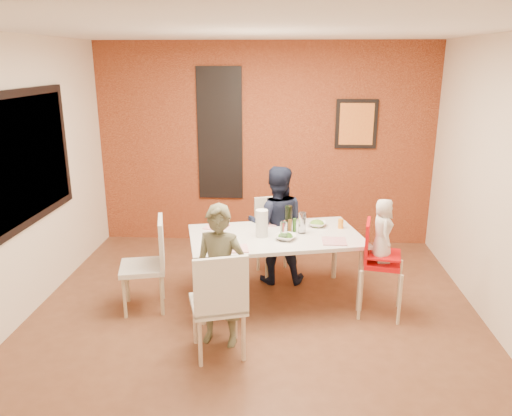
# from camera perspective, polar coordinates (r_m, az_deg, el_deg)

# --- Properties ---
(ground) EXTENTS (4.50, 4.50, 0.00)m
(ground) POSITION_cam_1_polar(r_m,az_deg,el_deg) (5.07, -0.21, -12.45)
(ground) COLOR brown
(ground) RESTS_ON ground
(ceiling) EXTENTS (4.50, 4.50, 0.02)m
(ceiling) POSITION_cam_1_polar(r_m,az_deg,el_deg) (4.43, -0.25, 19.71)
(ceiling) COLOR white
(ceiling) RESTS_ON wall_back
(wall_back) EXTENTS (4.50, 0.02, 2.70)m
(wall_back) POSITION_cam_1_polar(r_m,az_deg,el_deg) (6.77, 1.01, 7.18)
(wall_back) COLOR #EFDFC6
(wall_back) RESTS_ON ground
(wall_front) EXTENTS (4.50, 0.02, 2.70)m
(wall_front) POSITION_cam_1_polar(r_m,az_deg,el_deg) (2.45, -3.67, -10.38)
(wall_front) COLOR #EFDFC6
(wall_front) RESTS_ON ground
(wall_left) EXTENTS (0.02, 4.50, 2.70)m
(wall_left) POSITION_cam_1_polar(r_m,az_deg,el_deg) (5.21, -25.77, 2.65)
(wall_left) COLOR #EFDFC6
(wall_left) RESTS_ON ground
(wall_right) EXTENTS (0.02, 4.50, 2.70)m
(wall_right) POSITION_cam_1_polar(r_m,az_deg,el_deg) (4.96, 26.70, 1.88)
(wall_right) COLOR #EFDFC6
(wall_right) RESTS_ON ground
(brick_accent_wall) EXTENTS (4.50, 0.02, 2.70)m
(brick_accent_wall) POSITION_cam_1_polar(r_m,az_deg,el_deg) (6.75, 1.00, 7.15)
(brick_accent_wall) COLOR maroon
(brick_accent_wall) RESTS_ON ground
(picture_window_frame) EXTENTS (0.05, 1.70, 1.30)m
(picture_window_frame) POSITION_cam_1_polar(r_m,az_deg,el_deg) (5.33, -24.74, 5.26)
(picture_window_frame) COLOR black
(picture_window_frame) RESTS_ON wall_left
(picture_window_pane) EXTENTS (0.02, 1.55, 1.15)m
(picture_window_pane) POSITION_cam_1_polar(r_m,az_deg,el_deg) (5.33, -24.60, 5.27)
(picture_window_pane) COLOR black
(picture_window_pane) RESTS_ON wall_left
(glassblock_strip) EXTENTS (0.55, 0.03, 1.70)m
(glassblock_strip) POSITION_cam_1_polar(r_m,az_deg,el_deg) (6.76, -4.14, 8.42)
(glassblock_strip) COLOR silver
(glassblock_strip) RESTS_ON wall_back
(glassblock_surround) EXTENTS (0.60, 0.03, 1.76)m
(glassblock_surround) POSITION_cam_1_polar(r_m,az_deg,el_deg) (6.75, -4.15, 8.41)
(glassblock_surround) COLOR black
(glassblock_surround) RESTS_ON wall_back
(art_print_frame) EXTENTS (0.54, 0.03, 0.64)m
(art_print_frame) POSITION_cam_1_polar(r_m,az_deg,el_deg) (6.74, 11.39, 9.40)
(art_print_frame) COLOR black
(art_print_frame) RESTS_ON wall_back
(art_print_canvas) EXTENTS (0.44, 0.01, 0.54)m
(art_print_canvas) POSITION_cam_1_polar(r_m,az_deg,el_deg) (6.72, 11.41, 9.38)
(art_print_canvas) COLOR orange
(art_print_canvas) RESTS_ON wall_back
(dining_table) EXTENTS (1.92, 1.34, 0.72)m
(dining_table) POSITION_cam_1_polar(r_m,az_deg,el_deg) (5.18, 2.21, -3.74)
(dining_table) COLOR silver
(dining_table) RESTS_ON ground
(chair_near) EXTENTS (0.56, 0.56, 0.97)m
(chair_near) POSITION_cam_1_polar(r_m,az_deg,el_deg) (4.23, -4.21, -10.45)
(chair_near) COLOR silver
(chair_near) RESTS_ON ground
(chair_far) EXTENTS (0.54, 0.54, 0.91)m
(chair_far) POSITION_cam_1_polar(r_m,az_deg,el_deg) (5.89, 2.11, -2.73)
(chair_far) COLOR silver
(chair_far) RESTS_ON ground
(chair_left) EXTENTS (0.53, 0.53, 0.95)m
(chair_left) POSITION_cam_1_polar(r_m,az_deg,el_deg) (5.15, -11.94, -5.76)
(chair_left) COLOR silver
(chair_left) RESTS_ON ground
(high_chair) EXTENTS (0.47, 0.47, 0.96)m
(high_chair) POSITION_cam_1_polar(r_m,az_deg,el_deg) (5.06, 13.74, -5.71)
(high_chair) COLOR red
(high_chair) RESTS_ON ground
(child_near) EXTENTS (0.52, 0.40, 1.29)m
(child_near) POSITION_cam_1_polar(r_m,az_deg,el_deg) (4.40, -4.15, -7.79)
(child_near) COLOR brown
(child_near) RESTS_ON ground
(child_far) EXTENTS (0.68, 0.54, 1.35)m
(child_far) POSITION_cam_1_polar(r_m,az_deg,el_deg) (5.61, 2.35, -1.94)
(child_far) COLOR black
(child_far) RESTS_ON ground
(toddler) EXTENTS (0.20, 0.31, 0.63)m
(toddler) POSITION_cam_1_polar(r_m,az_deg,el_deg) (4.96, 14.27, -2.50)
(toddler) COLOR silver
(toddler) RESTS_ON high_chair
(plate_near_left) EXTENTS (0.24, 0.24, 0.01)m
(plate_near_left) POSITION_cam_1_polar(r_m,az_deg,el_deg) (4.77, -2.22, -4.67)
(plate_near_left) COLOR white
(plate_near_left) RESTS_ON dining_table
(plate_far_mid) EXTENTS (0.21, 0.21, 0.01)m
(plate_far_mid) POSITION_cam_1_polar(r_m,az_deg,el_deg) (5.49, 1.37, -1.76)
(plate_far_mid) COLOR white
(plate_far_mid) RESTS_ON dining_table
(plate_near_right) EXTENTS (0.24, 0.24, 0.01)m
(plate_near_right) POSITION_cam_1_polar(r_m,az_deg,el_deg) (5.01, 8.94, -3.77)
(plate_near_right) COLOR silver
(plate_near_right) RESTS_ON dining_table
(plate_far_left) EXTENTS (0.28, 0.28, 0.01)m
(plate_far_left) POSITION_cam_1_polar(r_m,az_deg,el_deg) (5.39, -4.53, -2.14)
(plate_far_left) COLOR white
(plate_far_left) RESTS_ON dining_table
(salad_bowl_a) EXTENTS (0.26, 0.26, 0.05)m
(salad_bowl_a) POSITION_cam_1_polar(r_m,az_deg,el_deg) (5.02, 3.39, -3.33)
(salad_bowl_a) COLOR white
(salad_bowl_a) RESTS_ON dining_table
(salad_bowl_b) EXTENTS (0.25, 0.25, 0.05)m
(salad_bowl_b) POSITION_cam_1_polar(r_m,az_deg,el_deg) (5.44, 6.99, -1.83)
(salad_bowl_b) COLOR white
(salad_bowl_b) RESTS_ON dining_table
(wine_bottle) EXTENTS (0.08, 0.08, 0.29)m
(wine_bottle) POSITION_cam_1_polar(r_m,az_deg,el_deg) (5.19, 3.72, -1.29)
(wine_bottle) COLOR black
(wine_bottle) RESTS_ON dining_table
(wine_glass_a) EXTENTS (0.07, 0.07, 0.20)m
(wine_glass_a) POSITION_cam_1_polar(r_m,az_deg,el_deg) (4.95, 3.19, -2.70)
(wine_glass_a) COLOR white
(wine_glass_a) RESTS_ON dining_table
(wine_glass_b) EXTENTS (0.08, 0.08, 0.22)m
(wine_glass_b) POSITION_cam_1_polar(r_m,az_deg,el_deg) (5.19, 5.30, -1.71)
(wine_glass_b) COLOR white
(wine_glass_b) RESTS_ON dining_table
(paper_towel_roll) EXTENTS (0.13, 0.13, 0.28)m
(paper_towel_roll) POSITION_cam_1_polar(r_m,az_deg,el_deg) (5.06, 0.66, -1.77)
(paper_towel_roll) COLOR silver
(paper_towel_roll) RESTS_ON dining_table
(condiment_red) EXTENTS (0.04, 0.04, 0.15)m
(condiment_red) POSITION_cam_1_polar(r_m,az_deg,el_deg) (5.14, 3.27, -2.29)
(condiment_red) COLOR red
(condiment_red) RESTS_ON dining_table
(condiment_green) EXTENTS (0.04, 0.04, 0.14)m
(condiment_green) POSITION_cam_1_polar(r_m,az_deg,el_deg) (5.23, 4.42, -1.97)
(condiment_green) COLOR #387627
(condiment_green) RESTS_ON dining_table
(condiment_brown) EXTENTS (0.04, 0.04, 0.15)m
(condiment_brown) POSITION_cam_1_polar(r_m,az_deg,el_deg) (5.18, 3.88, -2.11)
(condiment_brown) COLOR brown
(condiment_brown) RESTS_ON dining_table
(sippy_cup) EXTENTS (0.06, 0.06, 0.10)m
(sippy_cup) POSITION_cam_1_polar(r_m,az_deg,el_deg) (5.41, 9.65, -1.78)
(sippy_cup) COLOR orange
(sippy_cup) RESTS_ON dining_table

